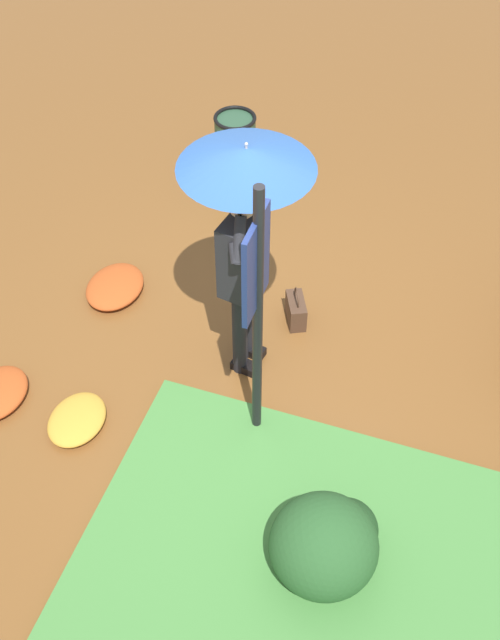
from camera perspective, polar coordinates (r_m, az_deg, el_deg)
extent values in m
plane|color=brown|center=(6.44, 0.43, -3.31)|extent=(18.00, 18.00, 0.00)
cylinder|color=black|center=(6.09, -0.75, -0.98)|extent=(0.12, 0.12, 0.86)
cylinder|color=black|center=(6.21, -0.20, 0.19)|extent=(0.12, 0.12, 0.86)
cube|color=black|center=(6.38, -0.38, -3.41)|extent=(0.14, 0.23, 0.08)
cube|color=black|center=(6.49, 0.14, -2.24)|extent=(0.14, 0.23, 0.08)
cube|color=#232328|center=(5.62, -0.52, 4.78)|extent=(0.41, 0.30, 0.64)
sphere|color=beige|center=(5.32, -0.55, 8.45)|extent=(0.20, 0.20, 0.20)
ellipsoid|color=black|center=(5.30, -0.55, 8.70)|extent=(0.20, 0.20, 0.15)
cylinder|color=#232328|center=(5.32, -1.04, 4.92)|extent=(0.18, 0.13, 0.18)
cylinder|color=#232328|center=(5.29, -0.81, 5.89)|extent=(0.24, 0.11, 0.33)
cube|color=black|center=(5.26, -0.67, 7.65)|extent=(0.07, 0.03, 0.14)
cylinder|color=#232328|center=(5.58, -0.03, 7.68)|extent=(0.11, 0.10, 0.09)
cylinder|color=#232328|center=(5.51, -0.18, 8.33)|extent=(0.10, 0.09, 0.23)
cylinder|color=#A5A5AD|center=(5.32, -0.27, 10.94)|extent=(0.02, 0.02, 0.41)
cone|color=#264C8C|center=(5.26, -0.27, 11.77)|extent=(0.96, 0.96, 0.16)
sphere|color=#A5A5AD|center=(5.20, -0.27, 12.76)|extent=(0.02, 0.02, 0.02)
cylinder|color=black|center=(5.17, 0.56, -0.44)|extent=(0.07, 0.07, 2.30)
cube|color=navy|center=(4.78, 0.44, 4.05)|extent=(0.44, 0.04, 0.70)
cube|color=silver|center=(4.78, 0.22, 4.10)|extent=(0.38, 0.01, 0.64)
cube|color=#4C3323|center=(6.70, 3.38, 0.69)|extent=(0.33, 0.26, 0.24)
torus|color=#4C3323|center=(6.58, 3.44, 1.65)|extent=(0.17, 0.09, 0.18)
cylinder|color=#2D5138|center=(7.94, -1.07, 12.05)|extent=(0.40, 0.40, 0.80)
torus|color=black|center=(7.71, -1.11, 14.57)|extent=(0.42, 0.42, 0.04)
ellipsoid|color=#285628|center=(5.22, 5.42, -16.13)|extent=(0.71, 0.71, 0.64)
ellipsoid|color=#1E421E|center=(5.41, 7.07, -15.01)|extent=(0.43, 0.43, 0.43)
ellipsoid|color=#B74C1E|center=(7.07, -9.87, 2.43)|extent=(0.61, 0.49, 0.13)
ellipsoid|color=gold|center=(6.18, -12.56, -7.13)|extent=(0.53, 0.43, 0.12)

